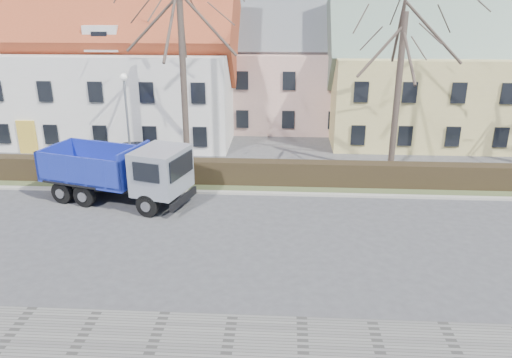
# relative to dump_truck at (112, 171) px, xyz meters

# --- Properties ---
(ground) EXTENTS (120.00, 120.00, 0.00)m
(ground) POSITION_rel_dump_truck_xyz_m (4.78, -3.40, -1.55)
(ground) COLOR #3E3E40
(curb_far) EXTENTS (80.00, 0.30, 0.12)m
(curb_far) POSITION_rel_dump_truck_xyz_m (4.78, 1.20, -1.49)
(curb_far) COLOR #9D9A8E
(curb_far) RESTS_ON ground
(grass_strip) EXTENTS (80.00, 3.00, 0.10)m
(grass_strip) POSITION_rel_dump_truck_xyz_m (4.78, 2.80, -1.50)
(grass_strip) COLOR #424D2B
(grass_strip) RESTS_ON ground
(hedge) EXTENTS (60.00, 0.90, 1.30)m
(hedge) POSITION_rel_dump_truck_xyz_m (4.78, 2.60, -0.90)
(hedge) COLOR black
(hedge) RESTS_ON ground
(building_white) EXTENTS (26.80, 10.80, 9.50)m
(building_white) POSITION_rel_dump_truck_xyz_m (-8.22, 12.60, 3.20)
(building_white) COLOR silver
(building_white) RESTS_ON ground
(building_pink) EXTENTS (10.80, 8.80, 8.00)m
(building_pink) POSITION_rel_dump_truck_xyz_m (8.78, 16.60, 2.45)
(building_pink) COLOR tan
(building_pink) RESTS_ON ground
(building_yellow) EXTENTS (18.80, 10.80, 8.50)m
(building_yellow) POSITION_rel_dump_truck_xyz_m (20.78, 13.60, 2.70)
(building_yellow) COLOR tan
(building_yellow) RESTS_ON ground
(tree_1) EXTENTS (9.20, 9.20, 12.65)m
(tree_1) POSITION_rel_dump_truck_xyz_m (2.78, 5.10, 4.77)
(tree_1) COLOR #3A2F28
(tree_1) RESTS_ON ground
(tree_2) EXTENTS (8.00, 8.00, 11.00)m
(tree_2) POSITION_rel_dump_truck_xyz_m (14.78, 5.10, 3.95)
(tree_2) COLOR #3A2F28
(tree_2) RESTS_ON ground
(dump_truck) EXTENTS (8.25, 4.93, 3.10)m
(dump_truck) POSITION_rel_dump_truck_xyz_m (0.00, 0.00, 0.00)
(dump_truck) COLOR navy
(dump_truck) RESTS_ON ground
(streetlight) EXTENTS (0.46, 0.46, 5.92)m
(streetlight) POSITION_rel_dump_truck_xyz_m (-0.16, 3.60, 1.41)
(streetlight) COLOR gray
(streetlight) RESTS_ON ground
(cart_frame) EXTENTS (0.79, 0.65, 0.63)m
(cart_frame) POSITION_rel_dump_truck_xyz_m (2.14, 1.04, -1.23)
(cart_frame) COLOR silver
(cart_frame) RESTS_ON ground
(parked_car_a) EXTENTS (3.92, 2.25, 1.25)m
(parked_car_a) POSITION_rel_dump_truck_xyz_m (-0.58, 6.43, -0.92)
(parked_car_a) COLOR #1A1F30
(parked_car_a) RESTS_ON ground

